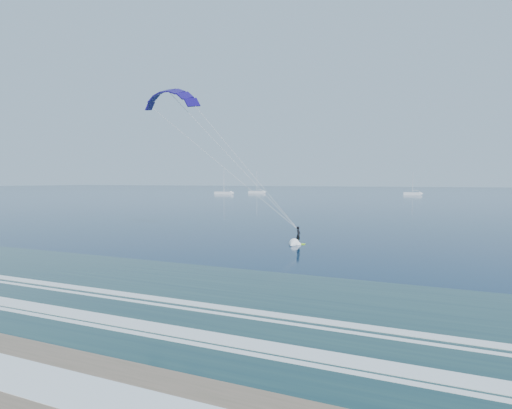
{
  "coord_description": "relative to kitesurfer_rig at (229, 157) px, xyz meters",
  "views": [
    {
      "loc": [
        22.21,
        -10.39,
        6.52
      ],
      "look_at": [
        4.64,
        26.61,
        4.33
      ],
      "focal_mm": 32.0,
      "sensor_mm": 36.0,
      "label": 1
    }
  ],
  "objects": [
    {
      "name": "kitesurfer_rig",
      "position": [
        0.0,
        0.0,
        0.0
      ],
      "size": [
        18.69,
        5.3,
        17.38
      ],
      "color": "#A0F11C",
      "rests_on": "ground"
    },
    {
      "name": "sailboat_0",
      "position": [
        -80.24,
        141.05,
        -8.28
      ],
      "size": [
        8.94,
        2.4,
        12.12
      ],
      "color": "white",
      "rests_on": "ground"
    },
    {
      "name": "sailboat_1",
      "position": [
        -72.82,
        160.73,
        -8.28
      ],
      "size": [
        8.35,
        2.4,
        11.52
      ],
      "color": "white",
      "rests_on": "ground"
    },
    {
      "name": "sailboat_2",
      "position": [
        -0.68,
        167.98,
        -8.29
      ],
      "size": [
        7.33,
        2.4,
        10.36
      ],
      "color": "white",
      "rests_on": "ground"
    }
  ]
}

